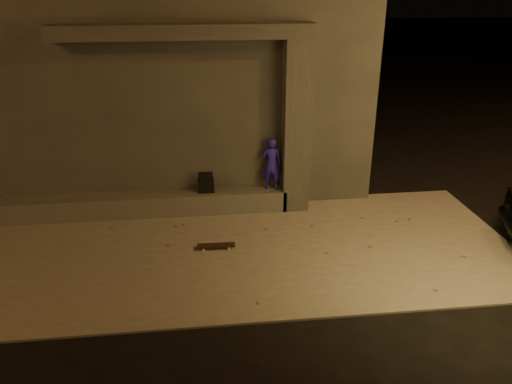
{
  "coord_description": "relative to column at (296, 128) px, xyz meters",
  "views": [
    {
      "loc": [
        -0.31,
        -6.14,
        4.68
      ],
      "look_at": [
        0.66,
        2.0,
        1.18
      ],
      "focal_mm": 35.0,
      "sensor_mm": 36.0,
      "label": 1
    }
  ],
  "objects": [
    {
      "name": "ledge",
      "position": [
        -3.2,
        0.0,
        -1.58
      ],
      "size": [
        6.0,
        0.55,
        0.45
      ],
      "primitive_type": "cube",
      "color": "#52504A",
      "rests_on": "sidewalk"
    },
    {
      "name": "skateboard",
      "position": [
        -1.79,
        -1.7,
        -1.74
      ],
      "size": [
        0.71,
        0.2,
        0.08
      ],
      "rotation": [
        0.0,
        0.0,
        -0.03
      ],
      "color": "black",
      "rests_on": "sidewalk"
    },
    {
      "name": "ground",
      "position": [
        -1.7,
        -3.75,
        -1.84
      ],
      "size": [
        120.0,
        120.0,
        0.0
      ],
      "primitive_type": "plane",
      "color": "black",
      "rests_on": "ground"
    },
    {
      "name": "column",
      "position": [
        0.0,
        0.0,
        0.0
      ],
      "size": [
        0.55,
        0.55,
        3.6
      ],
      "primitive_type": "cube",
      "color": "#3C3936",
      "rests_on": "sidewalk"
    },
    {
      "name": "building",
      "position": [
        -2.7,
        2.74,
        0.77
      ],
      "size": [
        9.0,
        5.1,
        5.22
      ],
      "color": "#3C3936",
      "rests_on": "ground"
    },
    {
      "name": "sidewalk",
      "position": [
        -1.7,
        -1.75,
        -1.82
      ],
      "size": [
        11.0,
        4.4,
        0.04
      ],
      "primitive_type": "cube",
      "color": "slate",
      "rests_on": "ground"
    },
    {
      "name": "skateboarder",
      "position": [
        -0.5,
        0.0,
        -0.78
      ],
      "size": [
        0.46,
        0.35,
        1.15
      ],
      "primitive_type": "imported",
      "rotation": [
        0.0,
        0.0,
        2.94
      ],
      "color": "#2519A8",
      "rests_on": "ledge"
    },
    {
      "name": "backpack",
      "position": [
        -1.91,
        0.0,
        -1.18
      ],
      "size": [
        0.35,
        0.23,
        0.48
      ],
      "rotation": [
        0.0,
        0.0,
        -0.04
      ],
      "color": "black",
      "rests_on": "ledge"
    },
    {
      "name": "canopy",
      "position": [
        -2.2,
        0.05,
        1.94
      ],
      "size": [
        5.0,
        0.7,
        0.28
      ],
      "primitive_type": "cube",
      "color": "#3C3936",
      "rests_on": "column"
    }
  ]
}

